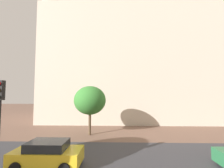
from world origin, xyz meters
name	(u,v)px	position (x,y,z in m)	size (l,w,h in m)	color
ground_plane	(114,146)	(0.00, 10.00, 0.00)	(120.00, 120.00, 0.00)	brown
street_asphalt_strip	(113,157)	(0.00, 7.61, 0.00)	(120.00, 6.76, 0.00)	#38383D
landmark_building	(132,59)	(3.20, 25.62, 10.95)	(28.86, 14.89, 34.02)	beige
car_yellow	(48,154)	(-3.89, 6.13, 0.72)	(4.02, 2.09, 1.50)	gold
tree_curb_far	(90,100)	(-2.64, 13.55, 3.66)	(3.43, 3.43, 5.22)	brown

